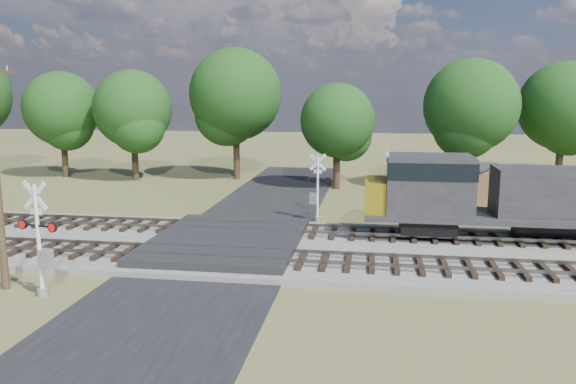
# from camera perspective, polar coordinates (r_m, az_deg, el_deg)

# --- Properties ---
(ground) EXTENTS (160.00, 160.00, 0.00)m
(ground) POSITION_cam_1_polar(r_m,az_deg,el_deg) (27.11, -6.50, -6.04)
(ground) COLOR #4F502B
(ground) RESTS_ON ground
(ballast_bed) EXTENTS (140.00, 10.00, 0.30)m
(ballast_bed) POSITION_cam_1_polar(r_m,az_deg,el_deg) (26.82, 15.01, -6.17)
(ballast_bed) COLOR gray
(ballast_bed) RESTS_ON ground
(road) EXTENTS (7.00, 60.00, 0.08)m
(road) POSITION_cam_1_polar(r_m,az_deg,el_deg) (27.10, -6.50, -5.95)
(road) COLOR black
(road) RESTS_ON ground
(crossing_panel) EXTENTS (7.00, 9.00, 0.62)m
(crossing_panel) POSITION_cam_1_polar(r_m,az_deg,el_deg) (27.49, -6.24, -5.12)
(crossing_panel) COLOR #262628
(crossing_panel) RESTS_ON ground
(track_near) EXTENTS (140.00, 2.60, 0.33)m
(track_near) POSITION_cam_1_polar(r_m,az_deg,el_deg) (24.48, -0.64, -6.75)
(track_near) COLOR black
(track_near) RESTS_ON ballast_bed
(track_far) EXTENTS (140.00, 2.60, 0.33)m
(track_far) POSITION_cam_1_polar(r_m,az_deg,el_deg) (29.24, 0.96, -3.93)
(track_far) COLOR black
(track_far) RESTS_ON ballast_bed
(crossing_signal_near) EXTENTS (1.75, 0.49, 4.38)m
(crossing_signal_near) POSITION_cam_1_polar(r_m,az_deg,el_deg) (22.61, -23.78, -5.35)
(crossing_signal_near) COLOR silver
(crossing_signal_near) RESTS_ON ground
(crossing_signal_far) EXTENTS (1.61, 0.44, 4.03)m
(crossing_signal_far) POSITION_cam_1_polar(r_m,az_deg,el_deg) (32.78, 2.89, -0.15)
(crossing_signal_far) COLOR silver
(crossing_signal_far) RESTS_ON ground
(equipment_shed) EXTENTS (5.51, 5.51, 2.83)m
(equipment_shed) POSITION_cam_1_polar(r_m,az_deg,el_deg) (39.04, 16.71, 0.74)
(equipment_shed) COLOR #432B1C
(equipment_shed) RESTS_ON ground
(treeline) EXTENTS (81.33, 10.94, 11.42)m
(treeline) POSITION_cam_1_polar(r_m,az_deg,el_deg) (46.01, 10.20, 8.96)
(treeline) COLOR black
(treeline) RESTS_ON ground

